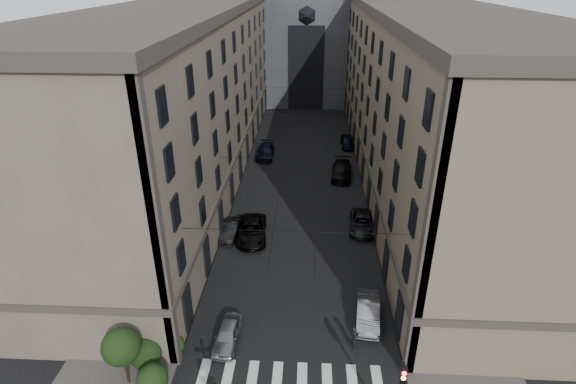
% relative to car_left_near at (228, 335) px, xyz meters
% --- Properties ---
extents(sidewalk_left, '(7.00, 80.00, 0.15)m').
position_rel_car_left_near_xyz_m(sidewalk_left, '(-6.30, 27.90, -0.57)').
color(sidewalk_left, '#383533').
rests_on(sidewalk_left, ground).
extents(sidewalk_right, '(7.00, 80.00, 0.15)m').
position_rel_car_left_near_xyz_m(sidewalk_right, '(14.70, 27.90, -0.57)').
color(sidewalk_right, '#383533').
rests_on(sidewalk_right, ground).
extents(zebra_crossing, '(11.00, 3.20, 0.01)m').
position_rel_car_left_near_xyz_m(zebra_crossing, '(4.20, -3.10, -0.64)').
color(zebra_crossing, beige).
rests_on(zebra_crossing, ground).
extents(building_left, '(13.60, 60.60, 18.85)m').
position_rel_car_left_near_xyz_m(building_left, '(-9.24, 27.90, 8.70)').
color(building_left, '#534B40').
rests_on(building_left, ground).
extents(building_right, '(13.60, 60.60, 18.85)m').
position_rel_car_left_near_xyz_m(building_right, '(17.64, 27.90, 8.70)').
color(building_right, brown).
rests_on(building_right, ground).
extents(shrub_cluster, '(3.90, 4.40, 3.90)m').
position_rel_car_left_near_xyz_m(shrub_cluster, '(-4.52, -3.09, 1.15)').
color(shrub_cluster, black).
rests_on(shrub_cluster, sidewalk_left).
extents(tram_wires, '(14.00, 60.00, 0.43)m').
position_rel_car_left_near_xyz_m(tram_wires, '(4.20, 27.53, 6.60)').
color(tram_wires, black).
rests_on(tram_wires, ground).
extents(car_left_near, '(1.81, 3.90, 1.29)m').
position_rel_car_left_near_xyz_m(car_left_near, '(0.00, 0.00, 0.00)').
color(car_left_near, slate).
rests_on(car_left_near, ground).
extents(car_left_midnear, '(1.69, 4.16, 1.34)m').
position_rel_car_left_near_xyz_m(car_left_midnear, '(-2.00, 13.10, 0.02)').
color(car_left_midnear, black).
rests_on(car_left_midnear, ground).
extents(car_left_midfar, '(3.09, 5.86, 1.57)m').
position_rel_car_left_near_xyz_m(car_left_midfar, '(0.00, 12.91, 0.14)').
color(car_left_midfar, black).
rests_on(car_left_midfar, ground).
extents(car_left_far, '(2.14, 5.24, 1.52)m').
position_rel_car_left_near_xyz_m(car_left_far, '(-0.67, 32.86, 0.11)').
color(car_left_far, black).
rests_on(car_left_far, ground).
extents(car_right_near, '(2.02, 4.60, 1.47)m').
position_rel_car_left_near_xyz_m(car_right_near, '(9.40, 2.54, 0.09)').
color(car_right_near, slate).
rests_on(car_right_near, ground).
extents(car_right_midnear, '(2.84, 5.27, 1.41)m').
position_rel_car_left_near_xyz_m(car_right_midnear, '(10.22, 15.00, 0.06)').
color(car_right_midnear, black).
rests_on(car_right_midnear, ground).
extents(car_right_midfar, '(2.81, 5.84, 1.64)m').
position_rel_car_left_near_xyz_m(car_right_midfar, '(8.95, 26.98, 0.17)').
color(car_right_midfar, black).
rests_on(car_right_midfar, ground).
extents(car_right_far, '(2.00, 4.66, 1.57)m').
position_rel_car_left_near_xyz_m(car_right_far, '(10.40, 37.30, 0.14)').
color(car_right_far, black).
rests_on(car_right_far, ground).
extents(pedestrian, '(0.45, 0.64, 1.70)m').
position_rel_car_left_near_xyz_m(pedestrian, '(8.25, -0.10, 0.20)').
color(pedestrian, black).
rests_on(pedestrian, ground).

